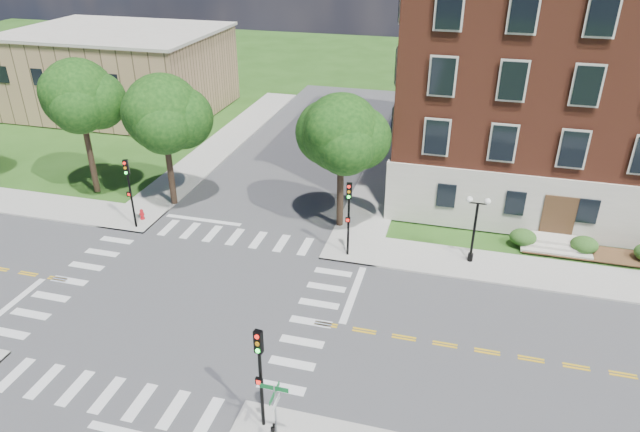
% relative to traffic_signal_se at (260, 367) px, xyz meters
% --- Properties ---
extents(ground, '(160.00, 160.00, 0.00)m').
position_rel_traffic_signal_se_xyz_m(ground, '(-7.19, 7.04, -3.19)').
color(ground, '#244A15').
rests_on(ground, ground).
extents(road_ew, '(90.00, 12.00, 0.01)m').
position_rel_traffic_signal_se_xyz_m(road_ew, '(-7.19, 7.04, -3.18)').
color(road_ew, '#3D3D3F').
rests_on(road_ew, ground).
extents(road_ns, '(12.00, 90.00, 0.01)m').
position_rel_traffic_signal_se_xyz_m(road_ns, '(-7.19, 7.04, -3.18)').
color(road_ns, '#3D3D3F').
rests_on(road_ns, ground).
extents(sidewalk_ne, '(34.00, 34.00, 0.12)m').
position_rel_traffic_signal_se_xyz_m(sidewalk_ne, '(8.18, 22.42, -3.13)').
color(sidewalk_ne, '#9E9B93').
rests_on(sidewalk_ne, ground).
extents(sidewalk_nw, '(34.00, 34.00, 0.12)m').
position_rel_traffic_signal_se_xyz_m(sidewalk_nw, '(-22.57, 22.42, -3.13)').
color(sidewalk_nw, '#9E9B93').
rests_on(sidewalk_nw, ground).
extents(crosswalk_east, '(2.20, 10.20, 0.02)m').
position_rel_traffic_signal_se_xyz_m(crosswalk_east, '(0.01, 7.04, -3.19)').
color(crosswalk_east, silver).
rests_on(crosswalk_east, ground).
extents(stop_bar_east, '(0.40, 5.50, 0.00)m').
position_rel_traffic_signal_se_xyz_m(stop_bar_east, '(1.61, 10.04, -3.19)').
color(stop_bar_east, silver).
rests_on(stop_bar_east, ground).
extents(main_building, '(30.60, 22.40, 16.50)m').
position_rel_traffic_signal_se_xyz_m(main_building, '(16.80, 29.04, 5.15)').
color(main_building, '#B6B0A1').
rests_on(main_building, ground).
extents(secondary_building, '(20.40, 15.40, 8.30)m').
position_rel_traffic_signal_se_xyz_m(secondary_building, '(-29.19, 37.04, 1.09)').
color(secondary_building, '#9F7D58').
rests_on(secondary_building, ground).
extents(tree_b, '(5.11, 5.11, 9.93)m').
position_rel_traffic_signal_se_xyz_m(tree_b, '(-19.90, 17.90, 4.28)').
color(tree_b, '#312418').
rests_on(tree_b, ground).
extents(tree_c, '(5.26, 5.26, 9.38)m').
position_rel_traffic_signal_se_xyz_m(tree_c, '(-13.28, 17.57, 3.66)').
color(tree_c, '#312418').
rests_on(tree_c, ground).
extents(tree_d, '(4.97, 4.97, 8.98)m').
position_rel_traffic_signal_se_xyz_m(tree_d, '(-0.95, 17.50, 3.40)').
color(tree_d, '#312418').
rests_on(tree_d, ground).
extents(traffic_signal_se, '(0.35, 0.40, 4.80)m').
position_rel_traffic_signal_se_xyz_m(traffic_signal_se, '(0.00, 0.00, 0.00)').
color(traffic_signal_se, black).
rests_on(traffic_signal_se, ground).
extents(traffic_signal_ne, '(0.35, 0.40, 4.80)m').
position_rel_traffic_signal_se_xyz_m(traffic_signal_ne, '(0.42, 13.85, 0.00)').
color(traffic_signal_ne, black).
rests_on(traffic_signal_ne, ground).
extents(traffic_signal_nw, '(0.37, 0.43, 4.80)m').
position_rel_traffic_signal_se_xyz_m(traffic_signal_nw, '(-14.04, 13.63, 0.00)').
color(traffic_signal_nw, black).
rests_on(traffic_signal_nw, ground).
extents(twin_lamp_west, '(1.36, 0.36, 4.23)m').
position_rel_traffic_signal_se_xyz_m(twin_lamp_west, '(7.71, 15.07, -0.66)').
color(twin_lamp_west, black).
rests_on(twin_lamp_west, ground).
extents(street_sign_pole, '(1.10, 1.10, 3.10)m').
position_rel_traffic_signal_se_xyz_m(street_sign_pole, '(0.88, -0.84, -0.88)').
color(street_sign_pole, gray).
rests_on(street_sign_pole, ground).
extents(fire_hydrant, '(0.35, 0.35, 0.75)m').
position_rel_traffic_signal_se_xyz_m(fire_hydrant, '(-14.20, 14.73, -2.72)').
color(fire_hydrant, '#B20D14').
rests_on(fire_hydrant, ground).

